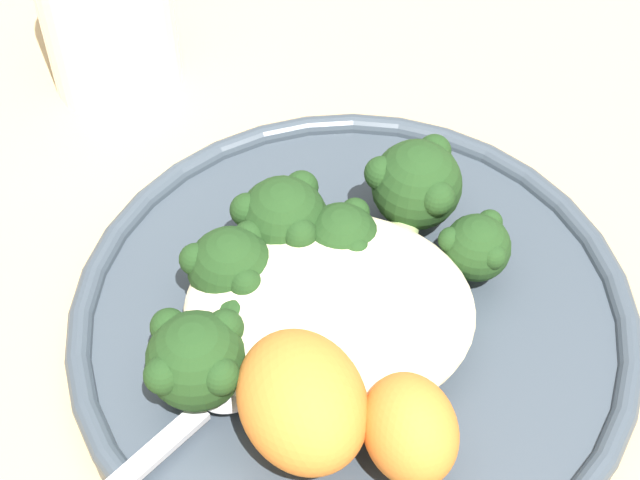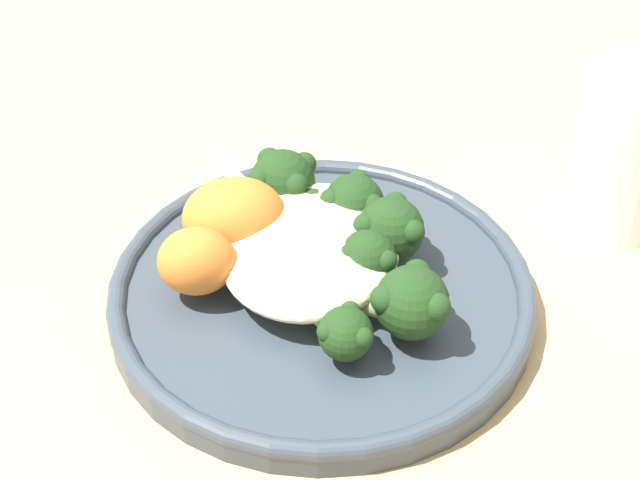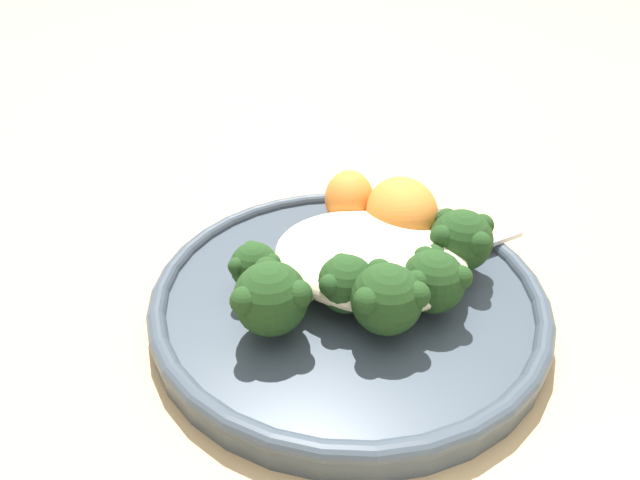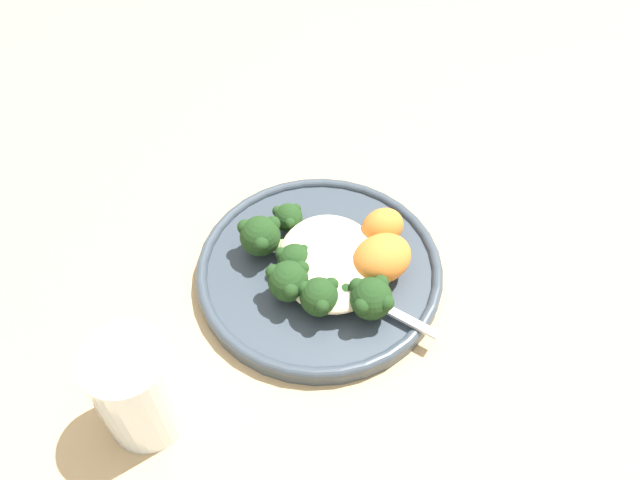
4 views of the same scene
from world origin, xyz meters
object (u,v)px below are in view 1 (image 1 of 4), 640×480
object	(u,v)px
plate	(351,325)
broccoli_stalk_0	(459,264)
broccoli_stalk_2	(344,259)
broccoli_stalk_3	(295,240)
sweet_potato_chunk_0	(410,429)
broccoli_stalk_6	(210,359)
water_glass	(105,1)
spoon	(227,386)
broccoli_stalk_5	(266,331)
broccoli_stalk_1	(408,209)
quinoa_mound	(329,310)
broccoli_stalk_4	(246,279)
sweet_potato_chunk_1	(302,401)

from	to	relation	value
plate	broccoli_stalk_0	xyz separation A→B (m)	(0.05, 0.02, 0.02)
broccoli_stalk_2	broccoli_stalk_3	size ratio (longest dim) A/B	0.83
sweet_potato_chunk_0	broccoli_stalk_6	bearing A→B (deg)	158.52
water_glass	spoon	bearing A→B (deg)	-70.23
broccoli_stalk_5	broccoli_stalk_6	xyz separation A→B (m)	(-0.02, -0.02, 0.01)
plate	broccoli_stalk_1	xyz separation A→B (m)	(0.03, 0.05, 0.03)
broccoli_stalk_2	spoon	world-z (taller)	broccoli_stalk_2
broccoli_stalk_5	water_glass	world-z (taller)	water_glass
spoon	sweet_potato_chunk_0	bearing A→B (deg)	110.86
broccoli_stalk_0	broccoli_stalk_6	world-z (taller)	broccoli_stalk_6
broccoli_stalk_6	water_glass	size ratio (longest dim) A/B	0.92
quinoa_mound	broccoli_stalk_6	world-z (taller)	broccoli_stalk_6
plate	broccoli_stalk_5	xyz separation A→B (m)	(-0.04, -0.02, 0.02)
spoon	water_glass	xyz separation A→B (m)	(-0.08, 0.22, 0.03)
quinoa_mound	spoon	distance (m)	0.06
broccoli_stalk_2	water_glass	bearing A→B (deg)	30.31
broccoli_stalk_1	sweet_potato_chunk_0	world-z (taller)	same
broccoli_stalk_6	spoon	distance (m)	0.02
sweet_potato_chunk_0	spoon	distance (m)	0.08
broccoli_stalk_2	broccoli_stalk_6	xyz separation A→B (m)	(-0.06, -0.06, 0.00)
quinoa_mound	broccoli_stalk_4	bearing A→B (deg)	158.86
broccoli_stalk_6	sweet_potato_chunk_0	distance (m)	0.09
broccoli_stalk_6	broccoli_stalk_1	bearing A→B (deg)	-148.29
broccoli_stalk_1	broccoli_stalk_4	world-z (taller)	broccoli_stalk_1
broccoli_stalk_4	broccoli_stalk_5	world-z (taller)	broccoli_stalk_4
broccoli_stalk_1	broccoli_stalk_2	size ratio (longest dim) A/B	1.27
broccoli_stalk_2	water_glass	world-z (taller)	water_glass
broccoli_stalk_0	sweet_potato_chunk_0	bearing A→B (deg)	-149.05
plate	broccoli_stalk_0	bearing A→B (deg)	20.27
broccoli_stalk_5	broccoli_stalk_6	distance (m)	0.03
broccoli_stalk_1	spoon	size ratio (longest dim) A/B	1.30
broccoli_stalk_1	broccoli_stalk_6	xyz separation A→B (m)	(-0.09, -0.08, 0.00)
broccoli_stalk_1	broccoli_stalk_6	distance (m)	0.12
broccoli_stalk_6	sweet_potato_chunk_0	xyz separation A→B (m)	(0.08, -0.03, 0.00)
broccoli_stalk_4	water_glass	world-z (taller)	water_glass
water_glass	broccoli_stalk_4	bearing A→B (deg)	-63.88
broccoli_stalk_0	broccoli_stalk_3	distance (m)	0.08
broccoli_stalk_4	water_glass	size ratio (longest dim) A/B	0.85
broccoli_stalk_0	broccoli_stalk_2	size ratio (longest dim) A/B	0.86
broccoli_stalk_0	sweet_potato_chunk_1	size ratio (longest dim) A/B	1.28
broccoli_stalk_0	plate	bearing A→B (deg)	157.52
broccoli_stalk_2	broccoli_stalk_0	bearing A→B (deg)	-98.15
broccoli_stalk_0	sweet_potato_chunk_0	size ratio (longest dim) A/B	1.75
broccoli_stalk_5	sweet_potato_chunk_0	world-z (taller)	sweet_potato_chunk_0
broccoli_stalk_6	broccoli_stalk_0	bearing A→B (deg)	-165.23
broccoli_stalk_4	broccoli_stalk_3	bearing A→B (deg)	-103.72
quinoa_mound	sweet_potato_chunk_1	xyz separation A→B (m)	(-0.01, -0.05, 0.01)
quinoa_mound	broccoli_stalk_5	bearing A→B (deg)	-161.30
broccoli_stalk_2	broccoli_stalk_4	size ratio (longest dim) A/B	1.04
plate	broccoli_stalk_4	xyz separation A→B (m)	(-0.05, 0.00, 0.03)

